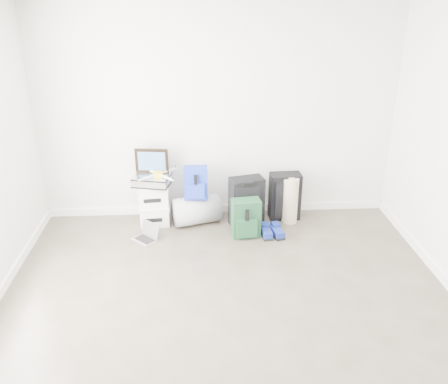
{
  "coord_description": "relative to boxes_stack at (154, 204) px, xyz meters",
  "views": [
    {
      "loc": [
        -0.27,
        -3.28,
        2.84
      ],
      "look_at": [
        0.04,
        1.9,
        0.55
      ],
      "focal_mm": 38.0,
      "sensor_mm": 36.0,
      "label": 1
    }
  ],
  "objects": [
    {
      "name": "ground",
      "position": [
        0.83,
        -2.2,
        -0.27
      ],
      "size": [
        5.0,
        5.0,
        0.0
      ],
      "primitive_type": "plane",
      "color": "#3E392D",
      "rests_on": "ground"
    },
    {
      "name": "large_suitcase",
      "position": [
        1.17,
        -0.11,
        0.05
      ],
      "size": [
        0.46,
        0.35,
        0.64
      ],
      "rotation": [
        0.0,
        0.0,
        0.24
      ],
      "color": "black",
      "rests_on": "ground"
    },
    {
      "name": "duffel_bag",
      "position": [
        0.54,
        -0.02,
        -0.09
      ],
      "size": [
        0.67,
        0.52,
        0.37
      ],
      "primitive_type": "cylinder",
      "rotation": [
        0.0,
        1.57,
        0.28
      ],
      "color": "gray",
      "rests_on": "ground"
    },
    {
      "name": "painting",
      "position": [
        0.0,
        0.1,
        0.55
      ],
      "size": [
        0.42,
        0.08,
        0.31
      ],
      "rotation": [
        0.0,
        0.0,
        -0.13
      ],
      "color": "black",
      "rests_on": "briefcase"
    },
    {
      "name": "laptop",
      "position": [
        -0.07,
        -0.41,
        -0.22
      ],
      "size": [
        0.34,
        0.34,
        0.2
      ],
      "rotation": [
        0.0,
        0.0,
        -0.77
      ],
      "color": "silver",
      "rests_on": "ground"
    },
    {
      "name": "green_backpack",
      "position": [
        1.14,
        -0.39,
        -0.04
      ],
      "size": [
        0.36,
        0.28,
        0.47
      ],
      "rotation": [
        0.0,
        0.0,
        0.1
      ],
      "color": "#133421",
      "rests_on": "ground"
    },
    {
      "name": "briefcase",
      "position": [
        0.0,
        0.0,
        0.33
      ],
      "size": [
        0.5,
        0.41,
        0.13
      ],
      "primitive_type": "cube",
      "rotation": [
        0.0,
        0.0,
        -0.24
      ],
      "color": "#B2B2B7",
      "rests_on": "boxes_stack"
    },
    {
      "name": "boxes_stack",
      "position": [
        0.0,
        0.0,
        0.0
      ],
      "size": [
        0.41,
        0.34,
        0.54
      ],
      "rotation": [
        0.0,
        0.0,
        0.1
      ],
      "color": "white",
      "rests_on": "ground"
    },
    {
      "name": "shoes",
      "position": [
        1.45,
        -0.41,
        -0.23
      ],
      "size": [
        0.28,
        0.31,
        0.1
      ],
      "rotation": [
        0.0,
        0.0,
        0.14
      ],
      "color": "black",
      "rests_on": "ground"
    },
    {
      "name": "room_envelope",
      "position": [
        0.83,
        -2.18,
        1.45
      ],
      "size": [
        4.52,
        5.02,
        2.71
      ],
      "color": "silver",
      "rests_on": "ground"
    },
    {
      "name": "drone",
      "position": [
        0.08,
        -0.02,
        0.42
      ],
      "size": [
        0.45,
        0.45,
        0.05
      ],
      "rotation": [
        0.0,
        0.0,
        -0.06
      ],
      "color": "yellow",
      "rests_on": "briefcase"
    },
    {
      "name": "carry_on",
      "position": [
        1.69,
        0.06,
        0.04
      ],
      "size": [
        0.4,
        0.27,
        0.62
      ],
      "rotation": [
        0.0,
        0.0,
        0.04
      ],
      "color": "black",
      "rests_on": "ground"
    },
    {
      "name": "blue_backpack",
      "position": [
        0.54,
        -0.05,
        0.29
      ],
      "size": [
        0.29,
        0.22,
        0.41
      ],
      "rotation": [
        0.0,
        0.0,
        -0.0
      ],
      "color": "#1934A5",
      "rests_on": "duffel_bag"
    },
    {
      "name": "rolled_rug",
      "position": [
        1.74,
        -0.05,
        0.03
      ],
      "size": [
        0.2,
        0.2,
        0.6
      ],
      "primitive_type": "cylinder",
      "color": "tan",
      "rests_on": "ground"
    }
  ]
}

